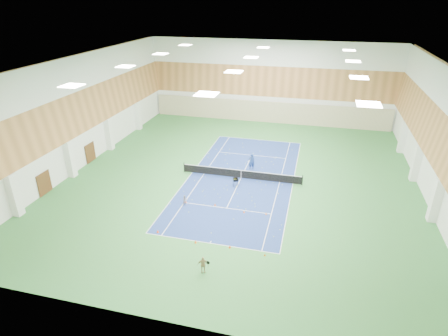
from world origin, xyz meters
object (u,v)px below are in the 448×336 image
(child_apron, at_px, (203,264))
(ball_cart, at_px, (235,182))
(coach, at_px, (252,161))
(child_court, at_px, (185,200))
(tennis_net, at_px, (241,173))

(child_apron, height_order, ball_cart, child_apron)
(coach, height_order, child_apron, coach)
(child_apron, bearing_deg, coach, 67.89)
(child_court, relative_size, ball_cart, 1.15)
(tennis_net, bearing_deg, child_court, -119.79)
(tennis_net, bearing_deg, child_apron, -88.29)
(coach, bearing_deg, child_court, 43.46)
(child_apron, bearing_deg, ball_cart, 71.32)
(coach, distance_m, child_apron, 17.66)
(coach, xyz_separation_m, ball_cart, (-0.85, -4.34, -0.51))
(child_court, bearing_deg, ball_cart, 17.78)
(child_apron, bearing_deg, tennis_net, 70.27)
(child_court, distance_m, child_apron, 9.47)
(coach, height_order, child_court, coach)
(coach, bearing_deg, child_apron, 68.99)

